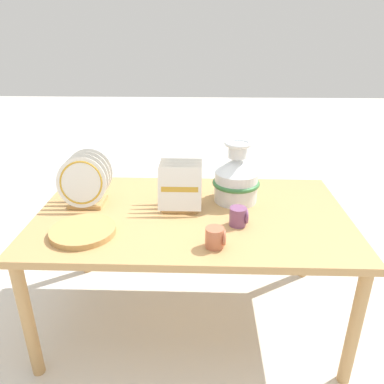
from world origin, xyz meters
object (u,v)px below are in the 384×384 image
Objects in this scene: mug_terracotta_glaze at (216,237)px; mug_plum_glaze at (239,216)px; wicker_charger_stack at (83,231)px; ceramic_vase at (236,178)px; dish_rack_round_plates at (85,184)px; dish_rack_square_plates at (181,191)px.

mug_plum_glaze is (0.11, 0.19, 0.00)m from mug_terracotta_glaze.
mug_terracotta_glaze is at bearing -8.43° from wicker_charger_stack.
dish_rack_round_plates is at bearing -174.41° from ceramic_vase.
dish_rack_round_plates is 0.48m from dish_rack_square_plates.
wicker_charger_stack is at bearing -152.06° from ceramic_vase.
mug_terracotta_glaze and mug_plum_glaze have the same top height.
mug_terracotta_glaze is (0.65, -0.38, -0.07)m from dish_rack_round_plates.
mug_plum_glaze is at bearing -32.61° from dish_rack_square_plates.
dish_rack_square_plates is (-0.28, -0.09, -0.04)m from ceramic_vase.
mug_terracotta_glaze is (-0.12, -0.46, -0.09)m from ceramic_vase.
wicker_charger_stack is (-0.70, -0.37, -0.12)m from ceramic_vase.
dish_rack_round_plates is (-0.76, -0.07, -0.01)m from ceramic_vase.
mug_terracotta_glaze is at bearing -104.18° from ceramic_vase.
mug_plum_glaze is at bearing 8.45° from wicker_charger_stack.
wicker_charger_stack is 3.29× the size of mug_terracotta_glaze.
mug_plum_glaze is at bearing -14.24° from dish_rack_round_plates.
dish_rack_square_plates is at bearing 34.00° from wicker_charger_stack.
dish_rack_round_plates is 0.76m from mug_terracotta_glaze.
dish_rack_round_plates is 0.79m from mug_plum_glaze.
ceramic_vase reaches higher than dish_rack_square_plates.
ceramic_vase is 1.21× the size of dish_rack_round_plates.
ceramic_vase is at bearing 5.59° from dish_rack_round_plates.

